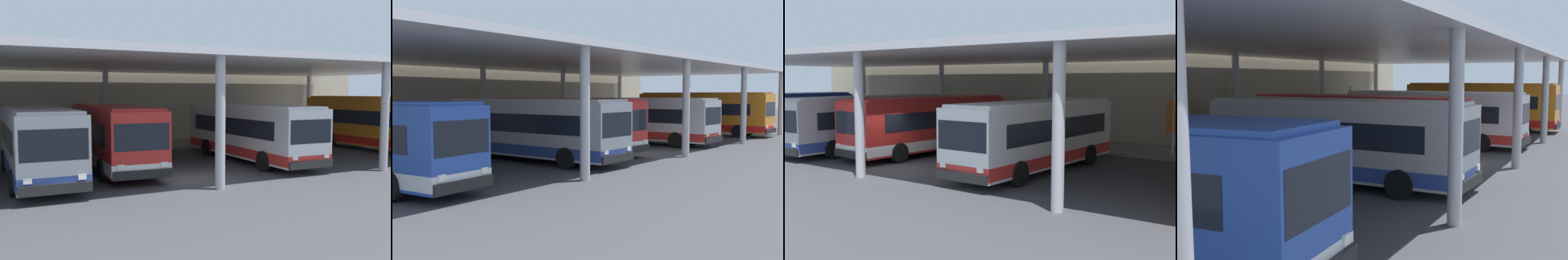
# 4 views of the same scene
# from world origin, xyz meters

# --- Properties ---
(ground_plane) EXTENTS (200.00, 200.00, 0.00)m
(ground_plane) POSITION_xyz_m (0.00, 0.00, 0.00)
(ground_plane) COLOR #3D3D42
(platform_kerb) EXTENTS (42.00, 4.50, 0.18)m
(platform_kerb) POSITION_xyz_m (0.00, 11.75, 0.09)
(platform_kerb) COLOR gray
(platform_kerb) RESTS_ON ground
(station_building_facade) EXTENTS (48.00, 1.60, 6.76)m
(station_building_facade) POSITION_xyz_m (0.00, 15.00, 3.38)
(station_building_facade) COLOR #C1B293
(station_building_facade) RESTS_ON ground
(canopy_shelter) EXTENTS (40.00, 17.00, 5.55)m
(canopy_shelter) POSITION_xyz_m (0.00, 5.50, 5.29)
(canopy_shelter) COLOR silver
(canopy_shelter) RESTS_ON ground
(bus_second_bay) EXTENTS (2.92, 10.59, 3.17)m
(bus_second_bay) POSITION_xyz_m (-6.11, 3.11, 1.66)
(bus_second_bay) COLOR #B7B7BC
(bus_second_bay) RESTS_ON ground
(bus_middle_bay) EXTENTS (3.20, 10.67, 3.17)m
(bus_middle_bay) POSITION_xyz_m (-2.31, 4.33, 1.66)
(bus_middle_bay) COLOR red
(bus_middle_bay) RESTS_ON ground
(bus_far_bay) EXTENTS (2.96, 10.61, 3.17)m
(bus_far_bay) POSITION_xyz_m (5.24, 3.18, 1.66)
(bus_far_bay) COLOR white
(bus_far_bay) RESTS_ON ground
(bus_departing) EXTENTS (2.88, 11.38, 3.57)m
(bus_departing) POSITION_xyz_m (15.14, 2.92, 1.84)
(bus_departing) COLOR orange
(bus_departing) RESTS_ON ground
(bench_waiting) EXTENTS (1.80, 0.45, 0.92)m
(bench_waiting) POSITION_xyz_m (11.40, 11.82, 0.66)
(bench_waiting) COLOR brown
(bench_waiting) RESTS_ON platform_kerb
(banner_sign) EXTENTS (0.70, 0.12, 3.20)m
(banner_sign) POSITION_xyz_m (9.09, 10.94, 1.98)
(banner_sign) COLOR #B2B2B7
(banner_sign) RESTS_ON platform_kerb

